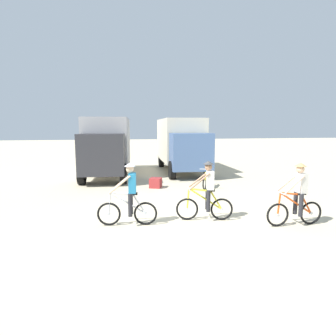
{
  "coord_description": "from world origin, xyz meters",
  "views": [
    {
      "loc": [
        -2.24,
        -8.64,
        2.8
      ],
      "look_at": [
        0.14,
        3.19,
        1.1
      ],
      "focal_mm": 30.76,
      "sensor_mm": 36.0,
      "label": 1
    }
  ],
  "objects_px": {
    "cyclist_orange_shirt": "(129,197)",
    "supply_crate": "(156,183)",
    "cyclist_cowboy_hat": "(207,193)",
    "cyclist_near_camera": "(297,197)",
    "box_truck_grey_hauler": "(108,144)",
    "bicycle_spare": "(207,180)",
    "box_truck_cream_rv": "(181,142)"
  },
  "relations": [
    {
      "from": "bicycle_spare",
      "to": "supply_crate",
      "type": "relative_size",
      "value": 2.89
    },
    {
      "from": "box_truck_grey_hauler",
      "to": "bicycle_spare",
      "type": "relative_size",
      "value": 4.6
    },
    {
      "from": "supply_crate",
      "to": "box_truck_cream_rv",
      "type": "bearing_deg",
      "value": 62.95
    },
    {
      "from": "box_truck_cream_rv",
      "to": "bicycle_spare",
      "type": "distance_m",
      "value": 5.47
    },
    {
      "from": "cyclist_cowboy_hat",
      "to": "bicycle_spare",
      "type": "height_order",
      "value": "cyclist_cowboy_hat"
    },
    {
      "from": "box_truck_grey_hauler",
      "to": "supply_crate",
      "type": "bearing_deg",
      "value": -61.76
    },
    {
      "from": "bicycle_spare",
      "to": "box_truck_grey_hauler",
      "type": "bearing_deg",
      "value": 134.53
    },
    {
      "from": "bicycle_spare",
      "to": "cyclist_near_camera",
      "type": "bearing_deg",
      "value": -81.6
    },
    {
      "from": "box_truck_cream_rv",
      "to": "cyclist_near_camera",
      "type": "bearing_deg",
      "value": -86.04
    },
    {
      "from": "cyclist_cowboy_hat",
      "to": "cyclist_orange_shirt",
      "type": "bearing_deg",
      "value": -179.81
    },
    {
      "from": "cyclist_cowboy_hat",
      "to": "cyclist_near_camera",
      "type": "relative_size",
      "value": 1.0
    },
    {
      "from": "box_truck_grey_hauler",
      "to": "cyclist_cowboy_hat",
      "type": "xyz_separation_m",
      "value": [
        2.96,
        -9.1,
        -1.03
      ]
    },
    {
      "from": "box_truck_grey_hauler",
      "to": "cyclist_near_camera",
      "type": "distance_m",
      "value": 11.45
    },
    {
      "from": "cyclist_orange_shirt",
      "to": "supply_crate",
      "type": "xyz_separation_m",
      "value": [
        1.56,
        5.04,
        -0.62
      ]
    },
    {
      "from": "box_truck_grey_hauler",
      "to": "cyclist_near_camera",
      "type": "xyz_separation_m",
      "value": [
        5.34,
        -10.07,
        -1.03
      ]
    },
    {
      "from": "bicycle_spare",
      "to": "cyclist_orange_shirt",
      "type": "bearing_deg",
      "value": -130.98
    },
    {
      "from": "box_truck_grey_hauler",
      "to": "cyclist_orange_shirt",
      "type": "relative_size",
      "value": 3.81
    },
    {
      "from": "bicycle_spare",
      "to": "supply_crate",
      "type": "height_order",
      "value": "bicycle_spare"
    },
    {
      "from": "box_truck_grey_hauler",
      "to": "bicycle_spare",
      "type": "bearing_deg",
      "value": -45.47
    },
    {
      "from": "cyclist_orange_shirt",
      "to": "bicycle_spare",
      "type": "distance_m",
      "value": 5.98
    },
    {
      "from": "cyclist_cowboy_hat",
      "to": "supply_crate",
      "type": "distance_m",
      "value": 5.13
    },
    {
      "from": "cyclist_orange_shirt",
      "to": "cyclist_cowboy_hat",
      "type": "relative_size",
      "value": 1.0
    },
    {
      "from": "cyclist_orange_shirt",
      "to": "supply_crate",
      "type": "relative_size",
      "value": 3.48
    },
    {
      "from": "cyclist_orange_shirt",
      "to": "cyclist_near_camera",
      "type": "distance_m",
      "value": 4.81
    },
    {
      "from": "box_truck_grey_hauler",
      "to": "cyclist_orange_shirt",
      "type": "bearing_deg",
      "value": -86.04
    },
    {
      "from": "box_truck_cream_rv",
      "to": "cyclist_near_camera",
      "type": "relative_size",
      "value": 3.77
    },
    {
      "from": "cyclist_near_camera",
      "to": "bicycle_spare",
      "type": "relative_size",
      "value": 1.21
    },
    {
      "from": "box_truck_cream_rv",
      "to": "cyclist_near_camera",
      "type": "height_order",
      "value": "box_truck_cream_rv"
    },
    {
      "from": "cyclist_cowboy_hat",
      "to": "bicycle_spare",
      "type": "xyz_separation_m",
      "value": [
        1.58,
        4.49,
        -0.45
      ]
    },
    {
      "from": "cyclist_near_camera",
      "to": "supply_crate",
      "type": "xyz_separation_m",
      "value": [
        -3.16,
        6.0,
        -0.62
      ]
    },
    {
      "from": "cyclist_orange_shirt",
      "to": "cyclist_near_camera",
      "type": "relative_size",
      "value": 1.0
    },
    {
      "from": "cyclist_cowboy_hat",
      "to": "cyclist_near_camera",
      "type": "distance_m",
      "value": 2.57
    }
  ]
}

